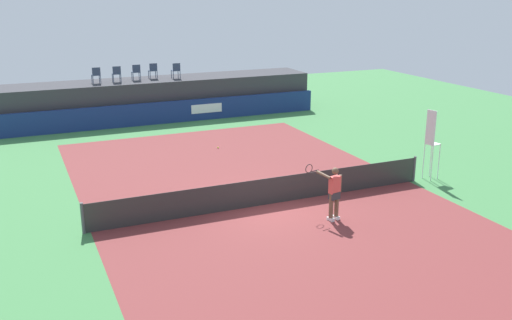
% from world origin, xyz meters
% --- Properties ---
extents(ground_plane, '(48.00, 48.00, 0.00)m').
position_xyz_m(ground_plane, '(0.00, 3.00, 0.00)').
color(ground_plane, '#3D7A42').
extents(court_inner, '(12.00, 22.00, 0.00)m').
position_xyz_m(court_inner, '(0.00, 0.00, 0.00)').
color(court_inner, maroon).
rests_on(court_inner, ground).
extents(sponsor_wall, '(18.00, 0.22, 1.20)m').
position_xyz_m(sponsor_wall, '(0.01, 13.50, 0.60)').
color(sponsor_wall, navy).
rests_on(sponsor_wall, ground).
extents(spectator_platform, '(18.00, 2.80, 2.20)m').
position_xyz_m(spectator_platform, '(0.00, 15.30, 1.10)').
color(spectator_platform, '#38383D').
rests_on(spectator_platform, ground).
extents(spectator_chair_far_left, '(0.45, 0.45, 0.89)m').
position_xyz_m(spectator_chair_far_left, '(-3.39, 14.98, 2.69)').
color(spectator_chair_far_left, '#2D3D56').
rests_on(spectator_chair_far_left, spectator_platform).
extents(spectator_chair_left, '(0.45, 0.45, 0.89)m').
position_xyz_m(spectator_chair_left, '(-2.29, 15.00, 2.69)').
color(spectator_chair_left, '#2D3D56').
rests_on(spectator_chair_left, spectator_platform).
extents(spectator_chair_center, '(0.45, 0.45, 0.89)m').
position_xyz_m(spectator_chair_center, '(-1.15, 15.26, 2.69)').
color(spectator_chair_center, '#2D3D56').
rests_on(spectator_chair_center, spectator_platform).
extents(spectator_chair_right, '(0.45, 0.45, 0.89)m').
position_xyz_m(spectator_chair_right, '(-0.15, 15.46, 2.69)').
color(spectator_chair_right, '#2D3D56').
rests_on(spectator_chair_right, spectator_platform).
extents(spectator_chair_far_right, '(0.45, 0.45, 0.89)m').
position_xyz_m(spectator_chair_far_right, '(1.07, 14.98, 2.69)').
color(spectator_chair_far_right, '#2D3D56').
rests_on(spectator_chair_far_right, spectator_platform).
extents(umpire_chair, '(0.51, 0.51, 2.76)m').
position_xyz_m(umpire_chair, '(6.89, -0.02, 1.59)').
color(umpire_chair, white).
rests_on(umpire_chair, ground).
extents(tennis_net, '(12.40, 0.02, 0.95)m').
position_xyz_m(tennis_net, '(0.00, 0.00, 0.47)').
color(tennis_net, '#2D2D2D').
rests_on(tennis_net, ground).
extents(net_post_near, '(0.10, 0.10, 1.00)m').
position_xyz_m(net_post_near, '(-6.20, 0.00, 0.50)').
color(net_post_near, '#4C4C51').
rests_on(net_post_near, ground).
extents(net_post_far, '(0.10, 0.10, 1.00)m').
position_xyz_m(net_post_far, '(6.20, 0.00, 0.50)').
color(net_post_far, '#4C4C51').
rests_on(net_post_far, ground).
extents(tennis_player, '(0.87, 1.12, 1.77)m').
position_xyz_m(tennis_player, '(1.34, -2.07, 0.96)').
color(tennis_player, white).
rests_on(tennis_player, court_inner).
extents(tennis_ball, '(0.07, 0.07, 0.07)m').
position_xyz_m(tennis_ball, '(0.85, 7.47, 0.04)').
color(tennis_ball, '#D8EA33').
rests_on(tennis_ball, court_inner).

